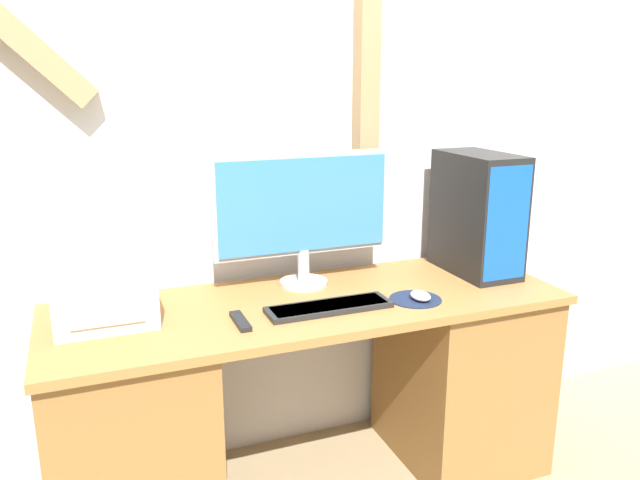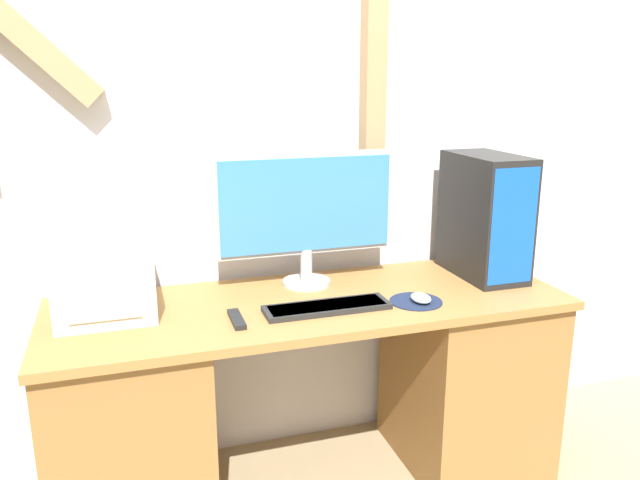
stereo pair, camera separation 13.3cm
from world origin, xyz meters
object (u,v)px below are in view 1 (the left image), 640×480
(monitor, at_px, (303,209))
(remote_control, at_px, (240,321))
(mouse, at_px, (420,296))
(computer_tower, at_px, (477,214))
(keyboard, at_px, (329,307))
(printer, at_px, (104,290))

(monitor, xyz_separation_m, remote_control, (-0.31, -0.28, -0.28))
(mouse, xyz_separation_m, computer_tower, (0.37, 0.21, 0.22))
(computer_tower, bearing_deg, keyboard, -165.78)
(mouse, bearing_deg, remote_control, 177.25)
(keyboard, distance_m, mouse, 0.33)
(printer, distance_m, remote_control, 0.45)
(remote_control, bearing_deg, computer_tower, 10.41)
(keyboard, height_order, mouse, mouse)
(keyboard, bearing_deg, computer_tower, 14.22)
(computer_tower, xyz_separation_m, remote_control, (-1.00, -0.18, -0.23))
(monitor, height_order, printer, monitor)
(computer_tower, relative_size, remote_control, 3.07)
(monitor, xyz_separation_m, keyboard, (-0.01, -0.27, -0.27))
(computer_tower, xyz_separation_m, printer, (-1.39, 0.02, -0.14))
(keyboard, xyz_separation_m, printer, (-0.69, 0.19, 0.09))
(computer_tower, height_order, printer, computer_tower)
(monitor, bearing_deg, printer, -173.26)
(keyboard, height_order, remote_control, keyboard)
(keyboard, bearing_deg, monitor, 87.95)
(keyboard, bearing_deg, mouse, -6.61)
(monitor, distance_m, computer_tower, 0.69)
(remote_control, bearing_deg, keyboard, 1.41)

